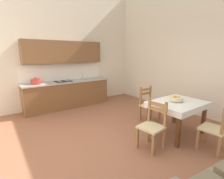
% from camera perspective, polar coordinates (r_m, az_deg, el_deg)
% --- Properties ---
extents(ground_plane, '(6.44, 6.39, 0.10)m').
position_cam_1_polar(ground_plane, '(3.78, -1.48, -17.04)').
color(ground_plane, '#935B42').
extents(wall_back, '(6.44, 0.12, 4.10)m').
position_cam_1_polar(wall_back, '(5.97, -18.45, 14.11)').
color(wall_back, silver).
rests_on(wall_back, ground_plane).
extents(wall_right, '(0.12, 6.39, 4.10)m').
position_cam_1_polar(wall_right, '(5.56, 25.40, 13.75)').
color(wall_right, silver).
rests_on(wall_right, ground_plane).
extents(kitchen_cabinetry, '(2.83, 0.63, 2.20)m').
position_cam_1_polar(kitchen_cabinetry, '(5.78, -15.30, 2.46)').
color(kitchen_cabinetry, brown).
rests_on(kitchen_cabinetry, ground_plane).
extents(dining_table, '(1.19, 0.92, 0.75)m').
position_cam_1_polar(dining_table, '(3.99, 21.58, -5.91)').
color(dining_table, '#56331C').
rests_on(dining_table, ground_plane).
extents(dining_chair_kitchen_side, '(0.44, 0.44, 0.93)m').
position_cam_1_polar(dining_chair_kitchen_side, '(4.58, 12.59, -5.23)').
color(dining_chair_kitchen_side, '#D1BC89').
rests_on(dining_chair_kitchen_side, ground_plane).
extents(dining_chair_tv_side, '(0.46, 0.46, 0.93)m').
position_cam_1_polar(dining_chair_tv_side, '(3.33, 13.78, -12.13)').
color(dining_chair_tv_side, '#D1BC89').
rests_on(dining_chair_tv_side, ground_plane).
extents(dining_chair_camera_side, '(0.45, 0.45, 0.93)m').
position_cam_1_polar(dining_chair_camera_side, '(3.66, 32.18, -11.45)').
color(dining_chair_camera_side, '#D1BC89').
rests_on(dining_chair_camera_side, ground_plane).
extents(fruit_bowl, '(0.30, 0.30, 0.12)m').
position_cam_1_polar(fruit_bowl, '(3.96, 21.21, -3.00)').
color(fruit_bowl, beige).
rests_on(fruit_bowl, dining_table).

